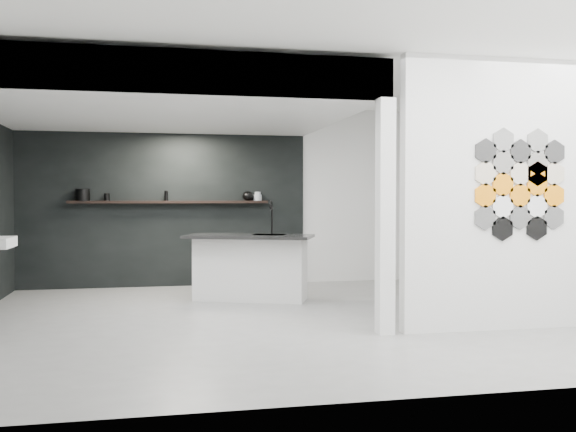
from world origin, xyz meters
The scene contains 15 objects.
floor centered at (0.00, 0.00, -0.01)m, with size 7.00×6.00×0.01m, color slate.
partition_panel centered at (2.23, -1.00, 1.40)m, with size 2.45×0.15×2.80m, color silver.
bay_clad_back centered at (-1.30, 2.97, 1.18)m, with size 4.40×0.04×2.35m, color black.
bulkhead centered at (-1.30, 1.00, 2.55)m, with size 4.40×4.00×0.40m, color silver.
corner_column centered at (0.82, -1.00, 1.18)m, with size 0.16×0.16×2.35m, color silver.
fascia_beam centered at (-1.30, -0.92, 2.55)m, with size 4.40×0.16×0.40m, color silver.
display_shelf centered at (-1.20, 2.87, 1.30)m, with size 3.00×0.15×0.04m, color black.
kitchen_island centered at (-0.18, 1.38, 0.45)m, with size 1.80×1.28×1.33m.
stockpot centered at (-2.47, 2.87, 1.41)m, with size 0.21×0.21×0.18m, color black.
kettle centered at (-0.01, 2.87, 1.39)m, with size 0.17×0.17×0.15m, color black.
glass_bowl centered at (0.15, 2.87, 1.37)m, with size 0.13×0.13×0.09m, color gray.
glass_vase centered at (0.15, 2.87, 1.39)m, with size 0.10×0.10×0.14m, color gray.
bottle_dark centered at (-1.26, 2.87, 1.39)m, with size 0.06×0.06×0.15m, color black.
utensil_cup centered at (-2.13, 2.87, 1.37)m, with size 0.09×0.09×0.11m, color black.
hex_tile_cluster centered at (2.26, -1.09, 1.50)m, with size 1.04×0.02×1.16m.
Camera 1 is at (-1.43, -7.05, 1.36)m, focal length 40.00 mm.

